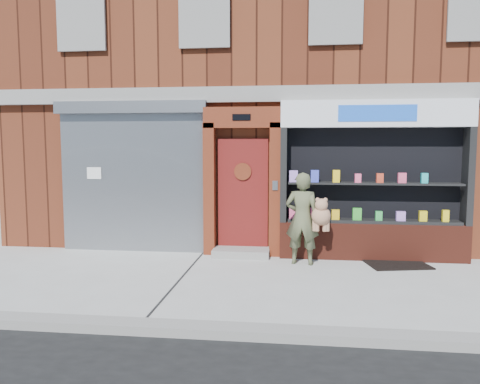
# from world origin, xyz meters

# --- Properties ---
(ground) EXTENTS (80.00, 80.00, 0.00)m
(ground) POSITION_xyz_m (0.00, 0.00, 0.00)
(ground) COLOR #9E9E99
(ground) RESTS_ON ground
(curb) EXTENTS (60.00, 0.30, 0.12)m
(curb) POSITION_xyz_m (0.00, -2.15, 0.06)
(curb) COLOR gray
(curb) RESTS_ON ground
(building) EXTENTS (12.00, 8.16, 8.00)m
(building) POSITION_xyz_m (-0.00, 5.99, 4.00)
(building) COLOR #502012
(building) RESTS_ON ground
(shutter_bay) EXTENTS (3.10, 0.30, 3.04)m
(shutter_bay) POSITION_xyz_m (-3.00, 1.93, 1.72)
(shutter_bay) COLOR gray
(shutter_bay) RESTS_ON ground
(red_door_bay) EXTENTS (1.52, 0.58, 2.90)m
(red_door_bay) POSITION_xyz_m (-0.75, 1.86, 1.46)
(red_door_bay) COLOR #5E2110
(red_door_bay) RESTS_ON ground
(pharmacy_bay) EXTENTS (3.50, 0.41, 3.00)m
(pharmacy_bay) POSITION_xyz_m (1.74, 1.81, 1.37)
(pharmacy_bay) COLOR #5F2216
(pharmacy_bay) RESTS_ON ground
(woman) EXTENTS (0.84, 0.49, 1.68)m
(woman) POSITION_xyz_m (0.46, 1.24, 0.85)
(woman) COLOR #54593B
(woman) RESTS_ON ground
(doormat) EXTENTS (1.19, 0.95, 0.03)m
(doormat) POSITION_xyz_m (2.15, 1.36, 0.01)
(doormat) COLOR black
(doormat) RESTS_ON ground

